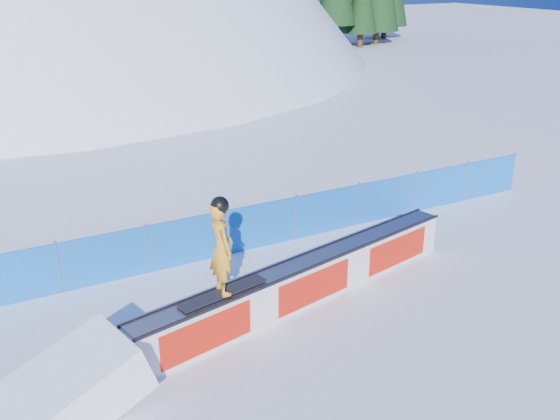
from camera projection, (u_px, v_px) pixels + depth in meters
ground at (277, 359)px, 11.53m from camera, size 160.00×160.00×0.00m
snow_hill at (40, 279)px, 52.42m from camera, size 64.00×64.00×64.00m
safety_fence at (188, 241)px, 14.97m from camera, size 22.05×0.05×1.30m
rail_box at (306, 282)px, 13.28m from camera, size 8.33×2.34×1.01m
snow_ramp at (73, 408)px, 10.27m from camera, size 2.69×1.99×1.51m
snowboarder at (221, 247)px, 11.42m from camera, size 1.90×0.72×1.95m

